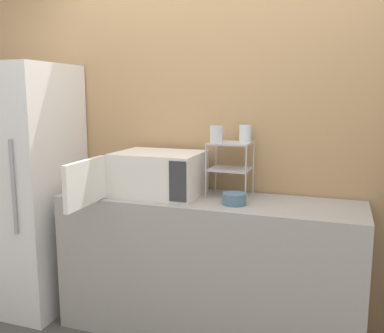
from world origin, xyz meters
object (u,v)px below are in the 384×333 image
(dish_rack, at_px, (230,157))
(glass_front_left, at_px, (216,134))
(glass_back_right, at_px, (245,133))
(refrigerator, at_px, (25,188))
(microwave, at_px, (156,174))
(bowl, at_px, (234,199))

(dish_rack, distance_m, glass_front_left, 0.19)
(dish_rack, relative_size, glass_front_left, 3.24)
(glass_back_right, xyz_separation_m, refrigerator, (-1.60, -0.25, -0.44))
(glass_front_left, relative_size, refrigerator, 0.06)
(glass_front_left, distance_m, glass_back_right, 0.21)
(microwave, bearing_deg, dish_rack, 16.36)
(microwave, relative_size, dish_rack, 2.44)
(dish_rack, bearing_deg, glass_back_right, 40.78)
(bowl, bearing_deg, microwave, 171.97)
(glass_back_right, bearing_deg, microwave, -159.37)
(dish_rack, height_order, bowl, dish_rack)
(glass_front_left, distance_m, bowl, 0.44)
(microwave, relative_size, glass_back_right, 7.91)
(glass_back_right, relative_size, bowl, 0.75)
(dish_rack, bearing_deg, bowl, -68.68)
(glass_back_right, xyz_separation_m, bowl, (0.00, -0.29, -0.38))
(dish_rack, distance_m, bowl, 0.32)
(bowl, xyz_separation_m, refrigerator, (-1.61, 0.04, -0.06))
(microwave, distance_m, refrigerator, 1.07)
(glass_front_left, height_order, bowl, glass_front_left)
(bowl, bearing_deg, glass_back_right, 90.86)
(dish_rack, relative_size, bowl, 2.44)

